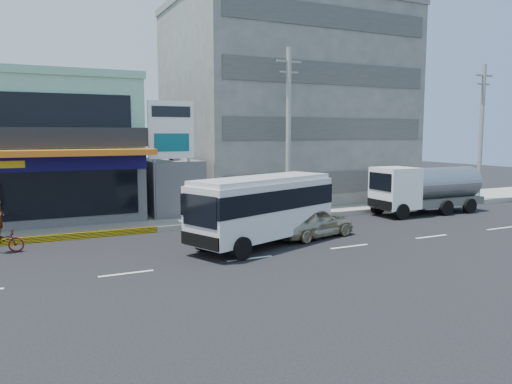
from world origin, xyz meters
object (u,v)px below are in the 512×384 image
(billboard, at_px, (171,137))
(utility_pole_far, at_px, (481,133))
(satellite_dish, at_px, (171,159))
(minibus, at_px, (263,205))
(sedan, at_px, (312,222))
(tanker_truck, at_px, (424,189))
(motorcycle_rider, at_px, (0,234))
(utility_pole_near, at_px, (288,133))
(concrete_building, at_px, (285,108))
(shop_building, at_px, (23,153))

(billboard, relative_size, utility_pole_far, 0.69)
(satellite_dish, distance_m, minibus, 9.33)
(utility_pole_far, bearing_deg, satellite_dish, 170.71)
(sedan, relative_size, tanker_truck, 0.59)
(utility_pole_far, relative_size, motorcycle_rider, 4.08)
(sedan, bearing_deg, satellite_dish, 14.39)
(utility_pole_near, xyz_separation_m, minibus, (-4.42, -5.44, -3.27))
(concrete_building, height_order, billboard, concrete_building)
(satellite_dish, distance_m, motorcycle_rider, 11.02)
(concrete_building, bearing_deg, utility_pole_far, -32.35)
(shop_building, distance_m, satellite_dish, 8.54)
(utility_pole_near, bearing_deg, shop_building, 154.94)
(motorcycle_rider, bearing_deg, minibus, -18.68)
(sedan, bearing_deg, motorcycle_rider, 63.38)
(tanker_truck, bearing_deg, utility_pole_far, 14.89)
(utility_pole_far, height_order, tanker_truck, utility_pole_far)
(utility_pole_far, bearing_deg, concrete_building, 147.65)
(sedan, height_order, tanker_truck, tanker_truck)
(concrete_building, distance_m, sedan, 15.06)
(minibus, height_order, sedan, minibus)
(concrete_building, xyz_separation_m, sedan, (-5.45, -12.59, -6.22))
(billboard, relative_size, minibus, 0.88)
(satellite_dish, height_order, motorcycle_rider, satellite_dish)
(satellite_dish, distance_m, sedan, 10.11)
(shop_building, xyz_separation_m, billboard, (7.50, -4.75, 0.93))
(concrete_building, distance_m, satellite_dish, 11.30)
(shop_building, distance_m, sedan, 17.35)
(billboard, relative_size, sedan, 1.51)
(satellite_dish, xyz_separation_m, billboard, (-0.50, -1.80, 1.35))
(shop_building, xyz_separation_m, utility_pole_far, (30.00, -6.55, 1.15))
(utility_pole_near, relative_size, minibus, 1.27)
(billboard, xyz_separation_m, minibus, (2.08, -7.24, -3.05))
(utility_pole_near, height_order, utility_pole_far, same)
(motorcycle_rider, bearing_deg, tanker_truck, -0.26)
(utility_pole_near, bearing_deg, concrete_building, 62.24)
(shop_building, xyz_separation_m, minibus, (9.58, -11.98, -2.12))
(sedan, bearing_deg, minibus, 85.07)
(satellite_dish, relative_size, utility_pole_far, 0.15)
(utility_pole_near, distance_m, tanker_truck, 9.71)
(concrete_building, xyz_separation_m, motorcycle_rider, (-19.20, -9.39, -6.19))
(shop_building, distance_m, concrete_building, 18.28)
(concrete_building, bearing_deg, sedan, -113.41)
(sedan, height_order, motorcycle_rider, motorcycle_rider)
(utility_pole_far, relative_size, sedan, 2.19)
(satellite_dish, xyz_separation_m, tanker_truck, (14.84, -5.50, -1.95))
(motorcycle_rider, bearing_deg, utility_pole_far, 3.29)
(concrete_building, relative_size, minibus, 2.03)
(minibus, bearing_deg, shop_building, 128.64)
(concrete_building, relative_size, satellite_dish, 10.67)
(satellite_dish, relative_size, utility_pole_near, 0.15)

